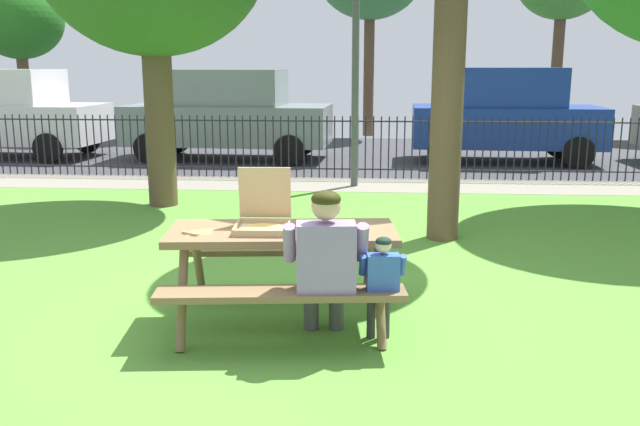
% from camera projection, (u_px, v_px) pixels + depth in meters
% --- Properties ---
extents(ground, '(28.00, 10.70, 0.02)m').
position_uv_depth(ground, '(296.00, 260.00, 7.33)').
color(ground, '#589835').
extents(cobblestone_walkway, '(28.00, 1.40, 0.01)m').
position_uv_depth(cobblestone_walkway, '(324.00, 185.00, 11.85)').
color(cobblestone_walkway, gray).
extents(street_asphalt, '(28.00, 6.92, 0.01)m').
position_uv_depth(street_asphalt, '(336.00, 154.00, 15.91)').
color(street_asphalt, '#38383D').
extents(picnic_table_foreground, '(1.94, 1.66, 0.79)m').
position_uv_depth(picnic_table_foreground, '(283.00, 250.00, 5.43)').
color(picnic_table_foreground, brown).
rests_on(picnic_table_foreground, ground).
extents(pizza_box_open, '(0.44, 0.48, 0.48)m').
position_uv_depth(pizza_box_open, '(263.00, 218.00, 5.38)').
color(pizza_box_open, tan).
rests_on(pizza_box_open, picnic_table_foreground).
extents(pizza_slice_on_table, '(0.25, 0.28, 0.02)m').
position_uv_depth(pizza_slice_on_table, '(198.00, 232.00, 5.29)').
color(pizza_slice_on_table, '#E7CD4E').
rests_on(pizza_slice_on_table, picnic_table_foreground).
extents(adult_at_table, '(0.63, 0.62, 1.19)m').
position_uv_depth(adult_at_table, '(325.00, 260.00, 4.94)').
color(adult_at_table, '#444444').
rests_on(adult_at_table, ground).
extents(child_at_table, '(0.35, 0.34, 0.85)m').
position_uv_depth(child_at_table, '(382.00, 280.00, 4.95)').
color(child_at_table, '#303030').
rests_on(child_at_table, ground).
extents(iron_fence_streetside, '(19.54, 0.03, 1.13)m').
position_uv_depth(iron_fence_streetside, '(327.00, 147.00, 12.41)').
color(iron_fence_streetside, black).
rests_on(iron_fence_streetside, ground).
extents(lamp_post_walkway, '(0.28, 0.28, 3.86)m').
position_uv_depth(lamp_post_walkway, '(356.00, 44.00, 11.19)').
color(lamp_post_walkway, '#4C4C51').
rests_on(lamp_post_walkway, ground).
extents(parked_car_far_left, '(4.49, 2.10, 1.94)m').
position_uv_depth(parked_car_far_left, '(1.00, 112.00, 15.19)').
color(parked_car_far_left, silver).
rests_on(parked_car_far_left, ground).
extents(parked_car_left, '(4.49, 2.10, 1.94)m').
position_uv_depth(parked_car_left, '(227.00, 113.00, 14.82)').
color(parked_car_left, gray).
rests_on(parked_car_left, ground).
extents(parked_car_center, '(3.97, 1.97, 1.98)m').
position_uv_depth(parked_car_center, '(506.00, 114.00, 14.39)').
color(parked_car_center, navy).
rests_on(parked_car_center, ground).
extents(far_tree_left, '(2.58, 2.58, 4.51)m').
position_uv_depth(far_tree_left, '(19.00, 20.00, 19.95)').
color(far_tree_left, brown).
rests_on(far_tree_left, ground).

